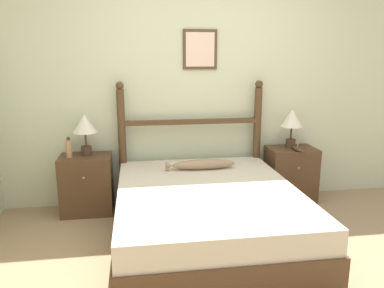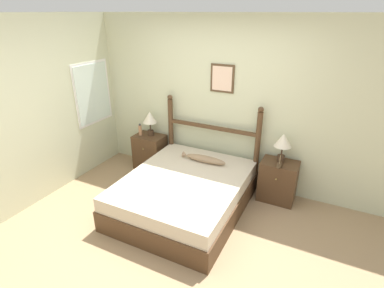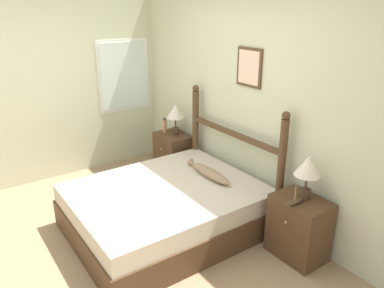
% 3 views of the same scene
% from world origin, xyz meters
% --- Properties ---
extents(ground_plane, '(16.00, 16.00, 0.00)m').
position_xyz_m(ground_plane, '(0.00, 0.00, 0.00)').
color(ground_plane, '#9E7F5B').
extents(wall_back, '(6.40, 0.08, 2.55)m').
position_xyz_m(wall_back, '(0.00, 1.73, 1.28)').
color(wall_back, beige).
rests_on(wall_back, ground_plane).
extents(bed, '(1.55, 1.91, 0.49)m').
position_xyz_m(bed, '(-0.09, 0.68, 0.24)').
color(bed, '#4C331E').
rests_on(bed, ground_plane).
extents(headboard, '(1.56, 0.08, 1.34)m').
position_xyz_m(headboard, '(-0.09, 1.60, 0.72)').
color(headboard, '#4C331E').
rests_on(headboard, ground_plane).
extents(nightstand_left, '(0.51, 0.39, 0.61)m').
position_xyz_m(nightstand_left, '(-1.20, 1.49, 0.30)').
color(nightstand_left, '#4C331E').
rests_on(nightstand_left, ground_plane).
extents(nightstand_right, '(0.51, 0.39, 0.61)m').
position_xyz_m(nightstand_right, '(1.01, 1.49, 0.30)').
color(nightstand_right, '#4C331E').
rests_on(nightstand_right, ground_plane).
extents(table_lamp_left, '(0.24, 0.24, 0.42)m').
position_xyz_m(table_lamp_left, '(-1.19, 1.52, 0.91)').
color(table_lamp_left, '#422D1E').
rests_on(table_lamp_left, nightstand_left).
extents(table_lamp_right, '(0.24, 0.24, 0.42)m').
position_xyz_m(table_lamp_right, '(1.01, 1.52, 0.91)').
color(table_lamp_right, '#422D1E').
rests_on(table_lamp_right, nightstand_right).
extents(bottle, '(0.06, 0.06, 0.21)m').
position_xyz_m(bottle, '(-1.34, 1.44, 0.71)').
color(bottle, tan).
rests_on(bottle, nightstand_left).
extents(model_boat, '(0.07, 0.23, 0.17)m').
position_xyz_m(model_boat, '(1.02, 1.37, 0.63)').
color(model_boat, '#4C3823').
rests_on(model_boat, nightstand_right).
extents(fish_pillow, '(0.70, 0.13, 0.10)m').
position_xyz_m(fish_pillow, '(-0.04, 1.23, 0.54)').
color(fish_pillow, '#997A5B').
rests_on(fish_pillow, bed).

